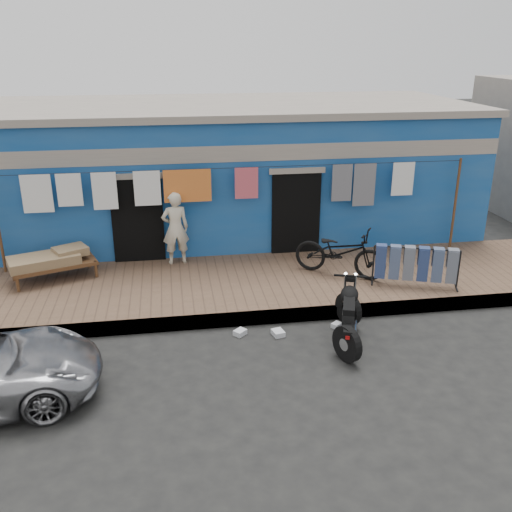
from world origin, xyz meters
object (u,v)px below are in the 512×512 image
Objects in this scene: seated_person at (175,228)px; charpoy at (54,265)px; bicycle at (340,247)px; motorcycle at (348,314)px; jeans_rack at (416,265)px.

seated_person reaches higher than charpoy.
seated_person reaches higher than bicycle.
jeans_rack is (1.86, 1.56, 0.14)m from motorcycle.
bicycle is at bearing -6.87° from charpoy.
bicycle is at bearing 153.16° from seated_person.
bicycle is 1.53m from jeans_rack.
jeans_rack is (4.64, -1.95, -0.38)m from seated_person.
seated_person is at bearing 103.04° from bicycle.
bicycle is at bearing 150.88° from jeans_rack.
seated_person is 2.58m from charpoy.
seated_person reaches higher than motorcycle.
jeans_rack is (1.32, -0.74, -0.20)m from bicycle.
bicycle is 1.01× the size of charpoy.
bicycle is 2.38m from motorcycle.
jeans_rack reaches higher than charpoy.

